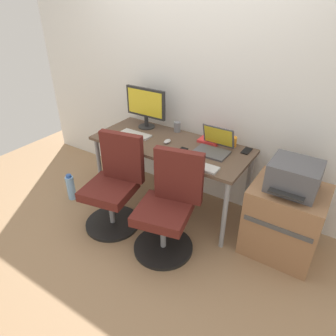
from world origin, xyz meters
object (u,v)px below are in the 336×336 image
office_chair_left (114,187)px  printer (294,176)px  side_cabinet (283,220)px  open_laptop (214,146)px  office_chair_right (168,208)px  coffee_mug (232,142)px  desktop_monitor (146,105)px  water_bottle_on_floor (71,187)px

office_chair_left → printer: office_chair_left is taller
side_cabinet → open_laptop: 0.89m
office_chair_left → office_chair_right: (0.61, -0.00, 0.00)m
office_chair_left → printer: bearing=19.0°
office_chair_left → side_cabinet: office_chair_left is taller
side_cabinet → coffee_mug: size_ratio=7.14×
printer → open_laptop: 0.76m
side_cabinet → coffee_mug: 0.85m
office_chair_left → open_laptop: bearing=40.4°
office_chair_left → desktop_monitor: (-0.15, 0.73, 0.57)m
water_bottle_on_floor → open_laptop: bearing=22.7°
office_chair_left → side_cabinet: bearing=19.0°
side_cabinet → water_bottle_on_floor: 2.23m
side_cabinet → open_laptop: bearing=171.9°
office_chair_left → coffee_mug: 1.21m
printer → coffee_mug: printer is taller
desktop_monitor → office_chair_left: bearing=-78.6°
side_cabinet → printer: 0.45m
open_laptop → water_bottle_on_floor: bearing=-157.3°
office_chair_left → open_laptop: open_laptop is taller
coffee_mug → side_cabinet: bearing=-24.8°
water_bottle_on_floor → open_laptop: 1.67m
office_chair_left → water_bottle_on_floor: bearing=178.2°
office_chair_right → office_chair_left: bearing=180.0°
water_bottle_on_floor → desktop_monitor: desktop_monitor is taller
open_laptop → coffee_mug: open_laptop is taller
office_chair_right → side_cabinet: (0.86, 0.51, -0.09)m
open_laptop → printer: bearing=-8.2°
office_chair_right → coffee_mug: bearing=75.4°
coffee_mug → desktop_monitor: bearing=-175.6°
office_chair_right → open_laptop: size_ratio=3.03×
desktop_monitor → water_bottle_on_floor: bearing=-127.7°
side_cabinet → printer: bearing=-90.0°
printer → open_laptop: (-0.75, 0.11, 0.02)m
office_chair_left → printer: (1.47, 0.51, 0.35)m
office_chair_right → side_cabinet: size_ratio=1.43×
printer → coffee_mug: bearing=155.1°
water_bottle_on_floor → office_chair_left: bearing=-1.8°
printer → desktop_monitor: desktop_monitor is taller
water_bottle_on_floor → open_laptop: open_laptop is taller
desktop_monitor → office_chair_right: bearing=-43.9°
water_bottle_on_floor → side_cabinet: bearing=12.6°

